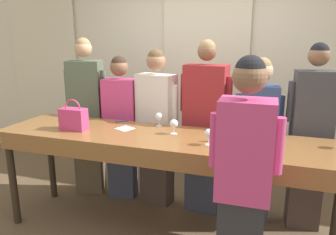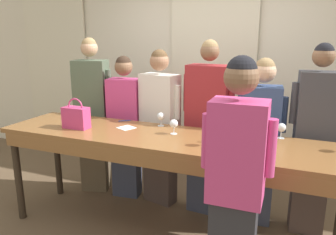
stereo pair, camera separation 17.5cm
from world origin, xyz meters
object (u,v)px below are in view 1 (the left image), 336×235
tasting_bar (164,147)px  wine_bottle (246,129)px  wine_glass_front_left (280,126)px  guest_navy_coat (257,139)px  wine_glass_center_right (174,124)px  wine_glass_center_mid (249,136)px  guest_olive_jacket (87,116)px  guest_cream_sweater (156,127)px  guest_striped_shirt (205,128)px  guest_pink_top (121,126)px  wine_glass_center_left (159,117)px  guest_beige_cap (310,137)px  handbag (73,118)px  host_pouring (243,185)px  wine_glass_front_mid (209,134)px

tasting_bar → wine_bottle: (0.68, 0.09, 0.21)m
wine_glass_front_left → guest_navy_coat: bearing=126.7°
wine_glass_center_right → wine_glass_center_mid: bearing=-12.5°
wine_glass_front_left → guest_olive_jacket: 2.13m
guest_olive_jacket → guest_cream_sweater: 0.86m
guest_striped_shirt → guest_olive_jacket: bearing=180.0°
guest_olive_jacket → guest_pink_top: guest_olive_jacket is taller
wine_glass_center_left → guest_striped_shirt: bearing=36.0°
guest_navy_coat → guest_beige_cap: size_ratio=0.92×
wine_glass_center_left → guest_olive_jacket: size_ratio=0.07×
wine_bottle → handbag: 1.57m
wine_glass_center_left → wine_glass_center_mid: same height
wine_glass_front_left → wine_glass_center_left: bearing=-178.9°
wine_glass_center_mid → guest_beige_cap: size_ratio=0.08×
tasting_bar → guest_cream_sweater: size_ratio=1.83×
wine_glass_center_left → guest_pink_top: 0.67m
guest_cream_sweater → guest_striped_shirt: bearing=0.0°
handbag → wine_glass_front_left: handbag is taller
wine_glass_center_mid → host_pouring: host_pouring is taller
tasting_bar → wine_glass_center_mid: (0.72, -0.04, 0.19)m
wine_glass_center_left → guest_olive_jacket: guest_olive_jacket is taller
wine_glass_center_right → handbag: bearing=-169.9°
wine_bottle → guest_striped_shirt: 0.71m
guest_striped_shirt → guest_beige_cap: bearing=0.0°
handbag → wine_glass_center_right: size_ratio=2.16×
handbag → wine_bottle: bearing=5.2°
guest_pink_top → guest_striped_shirt: 0.96m
guest_cream_sweater → wine_glass_front_left: bearing=-11.9°
wine_glass_center_mid → guest_olive_jacket: guest_olive_jacket is taller
guest_olive_jacket → guest_striped_shirt: 1.39m
guest_navy_coat → host_pouring: bearing=-90.7°
guest_cream_sweater → handbag: bearing=-131.5°
tasting_bar → guest_striped_shirt: bearing=68.9°
wine_glass_center_left → guest_beige_cap: bearing=11.6°
tasting_bar → guest_striped_shirt: 0.65m
wine_glass_center_mid → guest_pink_top: size_ratio=0.08×
handbag → host_pouring: size_ratio=0.17×
guest_striped_shirt → host_pouring: (0.51, -1.20, -0.01)m
wine_glass_front_left → host_pouring: size_ratio=0.08×
wine_glass_front_left → guest_striped_shirt: guest_striped_shirt is taller
tasting_bar → host_pouring: 0.95m
handbag → wine_glass_center_mid: (1.60, 0.02, -0.01)m
handbag → guest_olive_jacket: size_ratio=0.16×
tasting_bar → guest_beige_cap: guest_beige_cap is taller
wine_glass_center_right → tasting_bar: bearing=-115.4°
tasting_bar → wine_bottle: size_ratio=9.87×
wine_glass_front_mid → guest_beige_cap: guest_beige_cap is taller
tasting_bar → guest_pink_top: guest_pink_top is taller
guest_beige_cap → tasting_bar: bearing=-153.9°
wine_glass_center_right → guest_beige_cap: guest_beige_cap is taller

